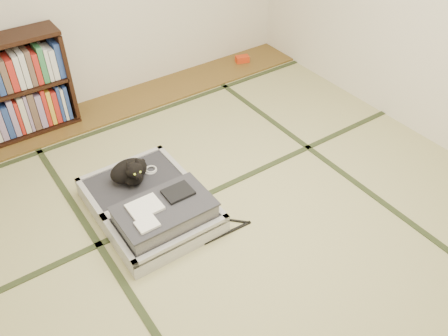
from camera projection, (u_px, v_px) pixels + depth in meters
floor at (245, 221)px, 3.55m from camera, size 4.50×4.50×0.00m
wood_strip at (128, 102)px, 4.81m from camera, size 4.00×0.50×0.02m
red_item at (242, 59)px, 5.44m from camera, size 0.17×0.13×0.07m
room_shell at (253, 37)px, 2.62m from camera, size 4.50×4.50×4.50m
tatami_borders at (209, 184)px, 3.86m from camera, size 4.00×4.50×0.01m
suitcase at (152, 206)px, 3.52m from camera, size 0.76×1.02×0.30m
cat at (130, 172)px, 3.61m from camera, size 0.34×0.34×0.27m
cable_coil at (151, 170)px, 3.76m from camera, size 0.11×0.11×0.03m
hanger at (225, 230)px, 3.47m from camera, size 0.42×0.19×0.01m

